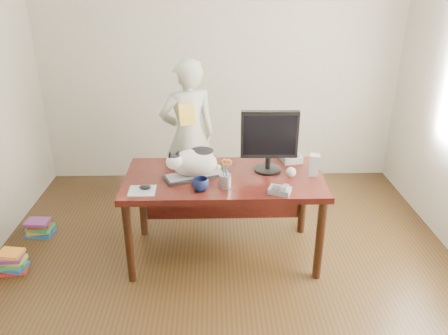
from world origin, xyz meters
TOP-DOWN VIEW (x-y plane):
  - room at (0.00, 0.00)m, footprint 4.50×4.50m
  - desk at (0.00, 0.68)m, footprint 1.60×0.80m
  - keyboard at (-0.23, 0.59)m, footprint 0.51×0.34m
  - cat at (-0.25, 0.58)m, footprint 0.45×0.34m
  - monitor at (0.37, 0.68)m, footprint 0.46×0.23m
  - pen_cup at (0.01, 0.40)m, footprint 0.10×0.10m
  - mousepad at (-0.62, 0.36)m, footprint 0.20×0.19m
  - mouse at (-0.60, 0.38)m, footprint 0.09×0.06m
  - coffee_mug at (-0.18, 0.35)m, footprint 0.17×0.17m
  - phone at (0.41, 0.30)m, footprint 0.19×0.16m
  - speaker at (0.73, 0.61)m, footprint 0.10×0.10m
  - baseball at (0.54, 0.58)m, footprint 0.08×0.08m
  - book_stack at (-0.19, 0.87)m, footprint 0.28×0.25m
  - calculator at (0.59, 0.92)m, footprint 0.20×0.24m
  - person at (-0.33, 1.50)m, footprint 0.65×0.54m
  - held_book at (-0.33, 1.33)m, footprint 0.17×0.13m
  - book_pile_a at (-1.75, 0.40)m, footprint 0.27×0.22m
  - book_pile_b at (-1.72, 0.95)m, footprint 0.26×0.20m

SIDE VIEW (x-z plane):
  - book_pile_b at x=-1.72m, z-range 0.00..0.15m
  - book_pile_a at x=-1.75m, z-range 0.00..0.18m
  - desk at x=0.00m, z-range 0.23..0.98m
  - mousepad at x=-0.62m, z-range 0.75..0.75m
  - keyboard at x=-0.23m, z-range 0.75..0.78m
  - mouse at x=-0.60m, z-range 0.75..0.79m
  - person at x=-0.33m, z-range 0.00..1.55m
  - phone at x=0.41m, z-range 0.74..0.81m
  - calculator at x=0.59m, z-range 0.75..0.81m
  - book_stack at x=-0.19m, z-range 0.74..0.83m
  - baseball at x=0.54m, z-range 0.75..0.83m
  - coffee_mug at x=-0.18m, z-range 0.75..0.85m
  - pen_cup at x=0.01m, z-range 0.70..0.93m
  - speaker at x=0.73m, z-range 0.75..0.93m
  - cat at x=-0.25m, z-range 0.75..1.02m
  - monitor at x=0.37m, z-range 0.78..1.30m
  - held_book at x=-0.33m, z-range 0.95..1.15m
  - room at x=0.00m, z-range -0.90..3.60m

